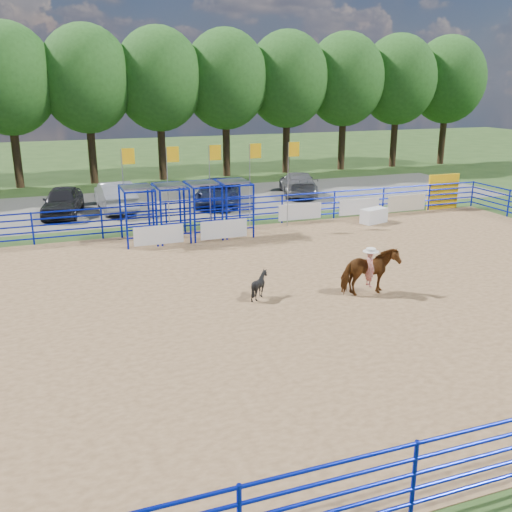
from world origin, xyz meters
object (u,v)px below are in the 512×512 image
(announcer_table, at_px, (374,216))
(horse_and_rider, at_px, (370,270))
(calf, at_px, (259,285))
(car_b, at_px, (115,196))
(car_d, at_px, (298,184))
(car_c, at_px, (218,192))
(car_a, at_px, (63,201))

(announcer_table, height_order, horse_and_rider, horse_and_rider)
(calf, xyz_separation_m, car_b, (-2.83, 15.76, 0.36))
(announcer_table, height_order, car_d, car_d)
(car_b, bearing_deg, car_c, 172.98)
(horse_and_rider, bearing_deg, car_a, 119.55)
(calf, bearing_deg, car_c, -12.41)
(calf, relative_size, car_a, 0.20)
(car_a, xyz_separation_m, car_d, (14.46, 0.99, -0.04))
(car_a, relative_size, car_b, 0.91)
(car_b, distance_m, car_c, 5.93)
(announcer_table, distance_m, calf, 12.28)
(calf, height_order, car_a, car_a)
(announcer_table, relative_size, horse_and_rider, 0.62)
(car_a, distance_m, car_c, 8.77)
(horse_and_rider, xyz_separation_m, calf, (-3.62, 0.97, -0.42))
(car_a, height_order, car_c, car_a)
(car_c, bearing_deg, car_a, -161.35)
(calf, bearing_deg, horse_and_rider, -106.09)
(car_b, bearing_deg, car_d, -179.26)
(announcer_table, xyz_separation_m, car_b, (-12.12, 7.73, 0.44))
(car_c, height_order, car_d, car_c)
(car_d, bearing_deg, announcer_table, 110.05)
(announcer_table, xyz_separation_m, calf, (-9.29, -8.03, 0.08))
(car_a, height_order, car_d, car_a)
(calf, xyz_separation_m, car_c, (3.08, 15.30, 0.28))
(car_b, xyz_separation_m, car_d, (11.61, 0.67, -0.09))
(announcer_table, distance_m, horse_and_rider, 10.65)
(calf, bearing_deg, car_b, 9.17)
(announcer_table, bearing_deg, car_a, 153.67)
(announcer_table, height_order, car_c, car_c)
(horse_and_rider, xyz_separation_m, car_a, (-9.31, 16.41, -0.11))
(horse_and_rider, relative_size, car_c, 0.42)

